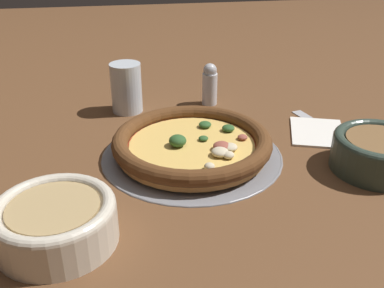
# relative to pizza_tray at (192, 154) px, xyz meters

# --- Properties ---
(ground_plane) EXTENTS (3.00, 3.00, 0.00)m
(ground_plane) POSITION_rel_pizza_tray_xyz_m (0.00, 0.00, -0.00)
(ground_plane) COLOR brown
(pizza_tray) EXTENTS (0.32, 0.32, 0.01)m
(pizza_tray) POSITION_rel_pizza_tray_xyz_m (0.00, 0.00, 0.00)
(pizza_tray) COLOR gray
(pizza_tray) RESTS_ON ground_plane
(pizza) EXTENTS (0.28, 0.28, 0.04)m
(pizza) POSITION_rel_pizza_tray_xyz_m (-0.00, -0.00, 0.02)
(pizza) COLOR #BC7F42
(pizza) RESTS_ON pizza_tray
(bowl_near) EXTENTS (0.16, 0.16, 0.06)m
(bowl_near) POSITION_rel_pizza_tray_xyz_m (-0.20, 0.21, 0.03)
(bowl_near) COLOR beige
(bowl_near) RESTS_ON ground_plane
(bowl_far) EXTENTS (0.15, 0.15, 0.06)m
(bowl_far) POSITION_rel_pizza_tray_xyz_m (-0.10, -0.30, 0.03)
(bowl_far) COLOR #334238
(bowl_far) RESTS_ON ground_plane
(drinking_cup) EXTENTS (0.07, 0.07, 0.11)m
(drinking_cup) POSITION_rel_pizza_tray_xyz_m (0.22, 0.10, 0.05)
(drinking_cup) COLOR silver
(drinking_cup) RESTS_ON ground_plane
(napkin) EXTENTS (0.15, 0.14, 0.01)m
(napkin) POSITION_rel_pizza_tray_xyz_m (0.05, -0.26, 0.00)
(napkin) COLOR white
(napkin) RESTS_ON ground_plane
(fork) EXTENTS (0.18, 0.06, 0.00)m
(fork) POSITION_rel_pizza_tray_xyz_m (0.08, -0.28, -0.00)
(fork) COLOR #B7B7BC
(fork) RESTS_ON ground_plane
(pepper_shaker) EXTENTS (0.03, 0.03, 0.09)m
(pepper_shaker) POSITION_rel_pizza_tray_xyz_m (0.23, -0.08, 0.04)
(pepper_shaker) COLOR silver
(pepper_shaker) RESTS_ON ground_plane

